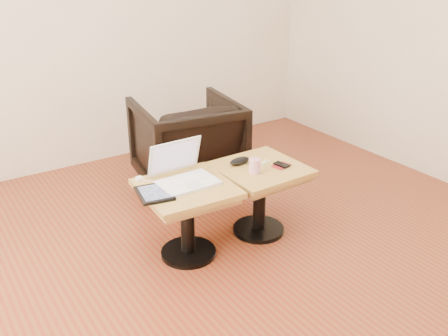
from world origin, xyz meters
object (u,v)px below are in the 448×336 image
side_table_right (260,183)px  striped_cup (255,166)px  side_table_left (187,204)px  laptop (183,174)px  armchair (187,143)px

side_table_right → striped_cup: bearing=-150.4°
side_table_left → striped_cup: bearing=-5.6°
side_table_right → laptop: 0.56m
laptop → armchair: 1.00m
side_table_right → armchair: size_ratio=0.69×
laptop → striped_cup: bearing=-18.0°
side_table_left → armchair: armchair is taller
laptop → armchair: (0.50, 0.84, -0.18)m
side_table_left → striped_cup: size_ratio=6.05×
laptop → striped_cup: 0.45m
laptop → armchair: bearing=58.7°
striped_cup → armchair: 1.00m
armchair → side_table_right: bearing=99.8°
side_table_right → laptop: bearing=169.9°
side_table_left → side_table_right: bearing=1.3°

